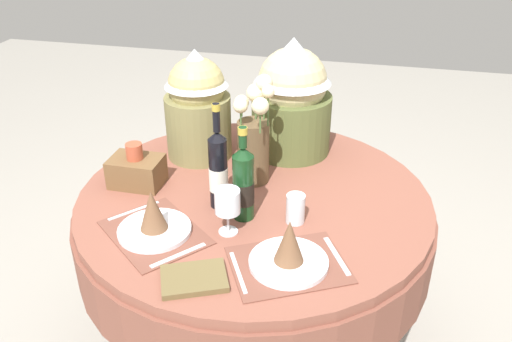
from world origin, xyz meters
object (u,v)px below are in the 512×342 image
at_px(place_setting_left, 154,221).
at_px(flower_vase, 254,138).
at_px(place_setting_right, 289,253).
at_px(tumbler_near_left, 296,209).
at_px(wine_glass_left, 227,202).
at_px(gift_tub_back_left, 197,101).
at_px(wine_bottle_centre, 243,183).
at_px(gift_tub_back_centre, 292,94).
at_px(woven_basket_side_left, 137,170).
at_px(dining_table, 254,228).
at_px(book_on_table, 194,278).
at_px(wine_bottle_left, 218,169).

relative_size(place_setting_left, flower_vase, 1.03).
distance_m(place_setting_right, tumbler_near_left, 0.23).
bearing_deg(wine_glass_left, gift_tub_back_left, 117.61).
height_order(wine_bottle_centre, gift_tub_back_centre, gift_tub_back_centre).
height_order(place_setting_left, tumbler_near_left, place_setting_left).
height_order(place_setting_right, woven_basket_side_left, woven_basket_side_left).
distance_m(dining_table, gift_tub_back_centre, 0.56).
bearing_deg(place_setting_right, wine_bottle_centre, 131.41).
xyz_separation_m(wine_bottle_centre, wine_glass_left, (-0.03, -0.10, -0.02)).
bearing_deg(place_setting_right, gift_tub_back_centre, 99.69).
height_order(dining_table, wine_bottle_centre, wine_bottle_centre).
height_order(wine_glass_left, book_on_table, wine_glass_left).
bearing_deg(wine_bottle_left, tumbler_near_left, -8.24).
bearing_deg(gift_tub_back_centre, gift_tub_back_left, -160.45).
bearing_deg(tumbler_near_left, place_setting_right, -85.15).
relative_size(wine_bottle_centre, gift_tub_back_left, 0.75).
bearing_deg(book_on_table, wine_bottle_left, 72.26).
bearing_deg(place_setting_left, wine_bottle_left, 53.25).
height_order(flower_vase, wine_glass_left, flower_vase).
relative_size(dining_table, gift_tub_back_left, 2.93).
distance_m(book_on_table, gift_tub_back_left, 0.83).
bearing_deg(tumbler_near_left, gift_tub_back_centre, 101.81).
bearing_deg(tumbler_near_left, dining_table, 141.71).
height_order(place_setting_left, gift_tub_back_left, gift_tub_back_left).
relative_size(gift_tub_back_left, woven_basket_side_left, 2.34).
xyz_separation_m(place_setting_right, flower_vase, (-0.22, 0.47, 0.13)).
xyz_separation_m(flower_vase, wine_bottle_centre, (0.02, -0.25, -0.05)).
distance_m(place_setting_left, gift_tub_back_centre, 0.80).
bearing_deg(wine_bottle_centre, place_setting_left, -148.43).
xyz_separation_m(place_setting_left, wine_bottle_left, (0.16, 0.21, 0.10)).
distance_m(tumbler_near_left, book_on_table, 0.44).
height_order(dining_table, place_setting_right, place_setting_right).
bearing_deg(tumbler_near_left, wine_bottle_left, 171.76).
bearing_deg(wine_bottle_left, wine_bottle_centre, -27.09).
bearing_deg(wine_glass_left, place_setting_left, -165.30).
height_order(flower_vase, woven_basket_side_left, flower_vase).
bearing_deg(place_setting_right, flower_vase, 114.92).
relative_size(wine_glass_left, gift_tub_back_left, 0.35).
distance_m(dining_table, wine_glass_left, 0.37).
relative_size(place_setting_left, gift_tub_back_left, 0.95).
bearing_deg(place_setting_right, dining_table, 117.70).
distance_m(place_setting_right, gift_tub_back_centre, 0.80).
xyz_separation_m(wine_glass_left, woven_basket_side_left, (-0.42, 0.22, -0.05)).
xyz_separation_m(wine_bottle_left, book_on_table, (0.04, -0.41, -0.14)).
distance_m(book_on_table, woven_basket_side_left, 0.62).
height_order(wine_bottle_centre, book_on_table, wine_bottle_centre).
xyz_separation_m(dining_table, woven_basket_side_left, (-0.44, -0.03, 0.21)).
distance_m(wine_bottle_left, gift_tub_back_left, 0.42).
height_order(book_on_table, gift_tub_back_centre, gift_tub_back_centre).
bearing_deg(woven_basket_side_left, book_on_table, -50.93).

